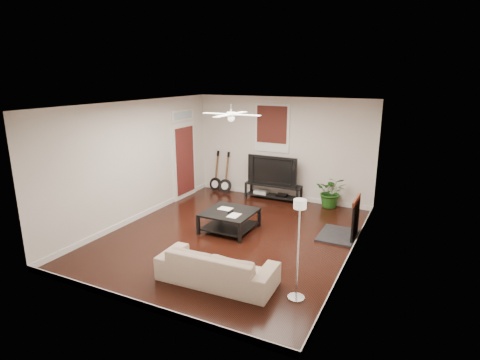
% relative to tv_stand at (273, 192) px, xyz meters
% --- Properties ---
extents(room, '(5.01, 6.01, 2.81)m').
position_rel_tv_stand_xyz_m(room, '(0.15, -2.78, 1.18)').
color(room, black).
rests_on(room, ground).
extents(brick_accent, '(0.02, 2.20, 2.80)m').
position_rel_tv_stand_xyz_m(brick_accent, '(2.64, -1.78, 1.18)').
color(brick_accent, brown).
rests_on(brick_accent, floor).
extents(fireplace, '(0.80, 1.10, 0.92)m').
position_rel_tv_stand_xyz_m(fireplace, '(2.35, -1.78, 0.24)').
color(fireplace, black).
rests_on(fireplace, floor).
extents(window_back, '(1.00, 0.06, 1.30)m').
position_rel_tv_stand_xyz_m(window_back, '(-0.15, 0.19, 1.73)').
color(window_back, black).
rests_on(window_back, wall_back).
extents(door_left, '(0.08, 1.00, 2.50)m').
position_rel_tv_stand_xyz_m(door_left, '(-2.31, -0.88, 1.03)').
color(door_left, white).
rests_on(door_left, wall_left).
extents(tv_stand, '(1.56, 0.42, 0.44)m').
position_rel_tv_stand_xyz_m(tv_stand, '(0.00, 0.00, 0.00)').
color(tv_stand, black).
rests_on(tv_stand, floor).
extents(tv, '(1.40, 0.18, 0.81)m').
position_rel_tv_stand_xyz_m(tv, '(0.00, 0.02, 0.62)').
color(tv, black).
rests_on(tv, tv_stand).
extents(coffee_table, '(1.07, 1.07, 0.45)m').
position_rel_tv_stand_xyz_m(coffee_table, '(-0.04, -2.53, 0.01)').
color(coffee_table, black).
rests_on(coffee_table, floor).
extents(sofa, '(2.02, 0.85, 0.58)m').
position_rel_tv_stand_xyz_m(sofa, '(0.82, -4.60, 0.07)').
color(sofa, tan).
rests_on(sofa, floor).
extents(floor_lamp, '(0.28, 0.28, 1.62)m').
position_rel_tv_stand_xyz_m(floor_lamp, '(2.17, -4.50, 0.59)').
color(floor_lamp, silver).
rests_on(floor_lamp, floor).
extents(potted_plant, '(0.85, 0.77, 0.85)m').
position_rel_tv_stand_xyz_m(potted_plant, '(1.60, 0.04, 0.20)').
color(potted_plant, '#1F5217').
rests_on(potted_plant, floor).
extents(guitar_left, '(0.39, 0.28, 1.22)m').
position_rel_tv_stand_xyz_m(guitar_left, '(-1.83, -0.03, 0.39)').
color(guitar_left, black).
rests_on(guitar_left, floor).
extents(guitar_right, '(0.39, 0.29, 1.22)m').
position_rel_tv_stand_xyz_m(guitar_right, '(-1.48, -0.06, 0.39)').
color(guitar_right, black).
rests_on(guitar_right, floor).
extents(ceiling_fan, '(1.24, 1.24, 0.32)m').
position_rel_tv_stand_xyz_m(ceiling_fan, '(0.15, -2.78, 2.38)').
color(ceiling_fan, white).
rests_on(ceiling_fan, ceiling).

